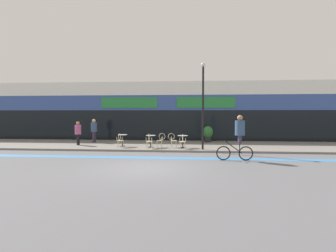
{
  "coord_description": "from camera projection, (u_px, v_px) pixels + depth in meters",
  "views": [
    {
      "loc": [
        1.91,
        -10.64,
        2.28
      ],
      "look_at": [
        0.43,
        6.09,
        1.46
      ],
      "focal_mm": 28.0,
      "sensor_mm": 36.0,
      "label": 1
    }
  ],
  "objects": [
    {
      "name": "ground_plane",
      "position": [
        145.0,
        168.0,
        10.87
      ],
      "size": [
        120.0,
        120.0,
        0.0
      ],
      "primitive_type": "plane",
      "color": "#5B5B60"
    },
    {
      "name": "sidewalk_slab",
      "position": [
        163.0,
        145.0,
        18.08
      ],
      "size": [
        40.0,
        5.5,
        0.12
      ],
      "primitive_type": "cube",
      "color": "slate",
      "rests_on": "ground"
    },
    {
      "name": "storefront_facade",
      "position": [
        169.0,
        112.0,
        22.65
      ],
      "size": [
        40.0,
        4.06,
        4.79
      ],
      "color": "silver",
      "rests_on": "ground"
    },
    {
      "name": "bike_lane_stripe",
      "position": [
        153.0,
        158.0,
        13.37
      ],
      "size": [
        36.0,
        0.7,
        0.01
      ],
      "primitive_type": "cube",
      "color": "#3D7AB7",
      "rests_on": "ground"
    },
    {
      "name": "bistro_table_0",
      "position": [
        123.0,
        138.0,
        17.03
      ],
      "size": [
        0.6,
        0.6,
        0.77
      ],
      "color": "black",
      "rests_on": "sidewalk_slab"
    },
    {
      "name": "bistro_table_1",
      "position": [
        151.0,
        139.0,
        16.54
      ],
      "size": [
        0.62,
        0.62,
        0.77
      ],
      "color": "black",
      "rests_on": "sidewalk_slab"
    },
    {
      "name": "bistro_table_2",
      "position": [
        183.0,
        139.0,
        16.39
      ],
      "size": [
        0.65,
        0.65,
        0.77
      ],
      "color": "black",
      "rests_on": "sidewalk_slab"
    },
    {
      "name": "cafe_chair_0_near",
      "position": [
        120.0,
        139.0,
        16.41
      ],
      "size": [
        0.42,
        0.58,
        0.9
      ],
      "rotation": [
        0.0,
        0.0,
        1.53
      ],
      "color": "beige",
      "rests_on": "sidewalk_slab"
    },
    {
      "name": "cafe_chair_1_near",
      "position": [
        149.0,
        140.0,
        15.92
      ],
      "size": [
        0.4,
        0.58,
        0.9
      ],
      "rotation": [
        0.0,
        0.0,
        1.58
      ],
      "color": "beige",
      "rests_on": "sidewalk_slab"
    },
    {
      "name": "cafe_chair_1_side",
      "position": [
        161.0,
        139.0,
        16.48
      ],
      "size": [
        0.58,
        0.41,
        0.9
      ],
      "rotation": [
        0.0,
        0.0,
        3.11
      ],
      "color": "beige",
      "rests_on": "sidewalk_slab"
    },
    {
      "name": "cafe_chair_2_near",
      "position": [
        183.0,
        140.0,
        15.77
      ],
      "size": [
        0.44,
        0.59,
        0.9
      ],
      "rotation": [
        0.0,
        0.0,
        1.67
      ],
      "color": "beige",
      "rests_on": "sidewalk_slab"
    },
    {
      "name": "cafe_chair_2_side",
      "position": [
        173.0,
        139.0,
        16.45
      ],
      "size": [
        0.58,
        0.41,
        0.9
      ],
      "rotation": [
        0.0,
        0.0,
        -0.01
      ],
      "color": "beige",
      "rests_on": "sidewalk_slab"
    },
    {
      "name": "planter_pot",
      "position": [
        208.0,
        133.0,
        19.53
      ],
      "size": [
        0.75,
        0.75,
        1.2
      ],
      "color": "#232326",
      "rests_on": "sidewalk_slab"
    },
    {
      "name": "lamp_post",
      "position": [
        203.0,
        100.0,
        15.44
      ],
      "size": [
        0.26,
        0.26,
        5.14
      ],
      "color": "black",
      "rests_on": "sidewalk_slab"
    },
    {
      "name": "cyclist_0",
      "position": [
        239.0,
        134.0,
        12.6
      ],
      "size": [
        1.76,
        0.48,
        2.19
      ],
      "rotation": [
        0.0,
        0.0,
        3.14
      ],
      "color": "black",
      "rests_on": "ground"
    },
    {
      "name": "pedestrian_near_end",
      "position": [
        78.0,
        131.0,
        17.75
      ],
      "size": [
        0.43,
        0.43,
        1.6
      ],
      "rotation": [
        0.0,
        0.0,
        3.18
      ],
      "color": "black",
      "rests_on": "sidewalk_slab"
    },
    {
      "name": "pedestrian_far_end",
      "position": [
        94.0,
        129.0,
        19.36
      ],
      "size": [
        0.52,
        0.52,
        1.73
      ],
      "rotation": [
        0.0,
        0.0,
        2.95
      ],
      "color": "#382D47",
      "rests_on": "sidewalk_slab"
    }
  ]
}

